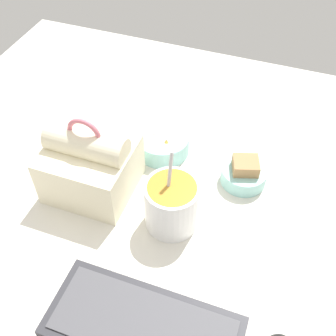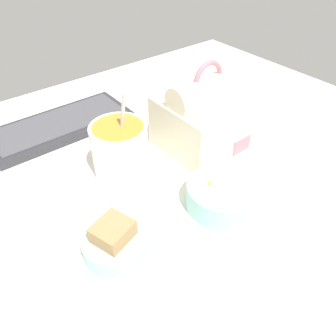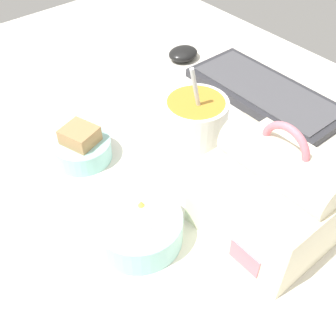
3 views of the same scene
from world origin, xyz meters
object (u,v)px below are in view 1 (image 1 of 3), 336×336
object	(u,v)px
soup_cup	(172,204)
bento_bowl_sandwich	(244,174)
keyboard	(143,326)
bento_bowl_snacks	(163,143)
lunch_bag	(90,165)

from	to	relation	value
soup_cup	bento_bowl_sandwich	xyz separation A→B (cm)	(-11.26, -15.83, -3.27)
soup_cup	bento_bowl_sandwich	distance (cm)	19.70
keyboard	bento_bowl_snacks	distance (cm)	43.24
lunch_bag	bento_bowl_snacks	xyz separation A→B (cm)	(-10.30, -15.68, -4.46)
keyboard	bento_bowl_snacks	size ratio (longest dim) A/B	2.61
keyboard	bento_bowl_sandwich	distance (cm)	39.47
keyboard	soup_cup	xyz separation A→B (cm)	(3.00, -22.74, 4.64)
keyboard	soup_cup	world-z (taller)	soup_cup
lunch_bag	bento_bowl_sandwich	xyz separation A→B (cm)	(-30.54, -12.73, -4.59)
soup_cup	bento_bowl_snacks	distance (cm)	21.05
lunch_bag	bento_bowl_sandwich	distance (cm)	33.40
keyboard	bento_bowl_sandwich	bearing A→B (deg)	-102.09
bento_bowl_sandwich	bento_bowl_snacks	bearing A→B (deg)	-8.29
bento_bowl_sandwich	bento_bowl_snacks	size ratio (longest dim) A/B	0.79
bento_bowl_snacks	soup_cup	bearing A→B (deg)	115.55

